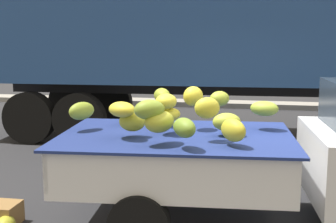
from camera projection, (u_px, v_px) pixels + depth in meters
ground at (247, 217)px, 5.64m from camera, size 220.00×220.00×0.00m
curb_strip at (252, 105)px, 14.40m from camera, size 80.00×0.80×0.16m
semi_trailer at (256, 20)px, 9.68m from camera, size 12.10×3.07×3.95m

